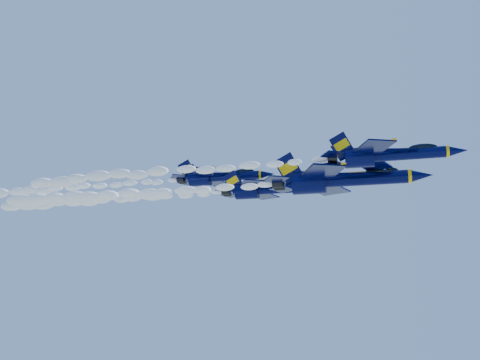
% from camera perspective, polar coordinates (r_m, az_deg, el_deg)
% --- Properties ---
extents(jet_lead, '(15.14, 12.42, 5.63)m').
position_cam_1_polar(jet_lead, '(62.43, 15.39, 2.59)').
color(jet_lead, '#01042E').
extents(smoke_trail_jet_lead, '(39.32, 1.57, 1.41)m').
position_cam_1_polar(smoke_trail_jet_lead, '(66.39, -7.70, 0.85)').
color(smoke_trail_jet_lead, white).
extents(jet_second, '(19.62, 16.10, 7.29)m').
position_cam_1_polar(jet_second, '(68.13, 10.65, 0.05)').
color(jet_second, '#01042E').
extents(smoke_trail_jet_second, '(39.32, 2.03, 1.83)m').
position_cam_1_polar(smoke_trail_jet_second, '(74.52, -11.40, -1.49)').
color(smoke_trail_jet_second, white).
extents(jet_third, '(16.51, 13.55, 6.14)m').
position_cam_1_polar(jet_third, '(81.94, 3.02, -0.98)').
color(jet_third, '#01042E').
extents(smoke_trail_jet_third, '(39.32, 1.71, 1.54)m').
position_cam_1_polar(smoke_trail_jet_third, '(90.30, -13.92, -2.09)').
color(smoke_trail_jet_third, white).
extents(jet_fourth, '(16.72, 13.72, 6.21)m').
position_cam_1_polar(jet_fourth, '(90.08, -2.23, 0.34)').
color(jet_fourth, '#01042E').
extents(smoke_trail_jet_fourth, '(39.32, 1.73, 1.56)m').
position_cam_1_polar(smoke_trail_jet_fourth, '(100.29, -17.18, -0.78)').
color(smoke_trail_jet_fourth, white).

